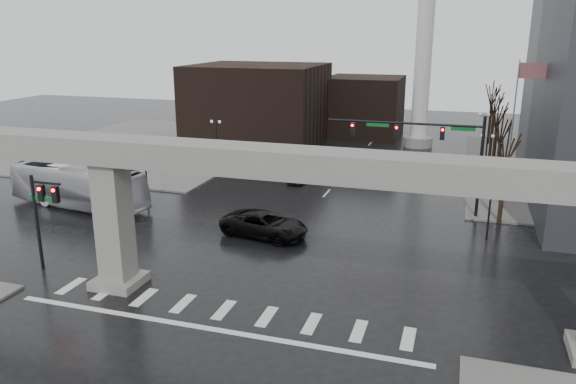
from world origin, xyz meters
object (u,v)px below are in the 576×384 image
at_px(pickup_truck, 264,224).
at_px(city_bus, 78,186).
at_px(far_car, 300,175).
at_px(signal_mast_arm, 431,142).

distance_m(pickup_truck, city_bus, 17.25).
bearing_deg(city_bus, pickup_truck, -86.71).
bearing_deg(far_car, pickup_truck, -78.82).
xyz_separation_m(signal_mast_arm, far_car, (-12.37, 6.24, -5.15)).
height_order(pickup_truck, city_bus, city_bus).
bearing_deg(signal_mast_arm, pickup_truck, -140.61).
relative_size(pickup_truck, city_bus, 0.49).
relative_size(city_bus, far_car, 3.26).
bearing_deg(city_bus, far_car, -39.97).
height_order(city_bus, far_car, city_bus).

